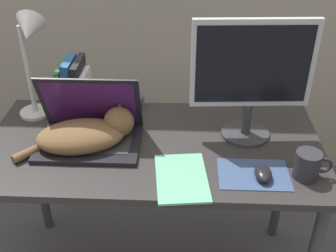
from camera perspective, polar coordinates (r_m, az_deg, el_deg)
desk at (r=1.65m, az=-1.98°, el=-4.82°), size 1.28×0.63×0.73m
laptop at (r=1.61m, az=-10.56°, el=-0.63°), size 0.38×0.26×0.26m
cat at (r=1.58m, az=-10.82°, el=-1.00°), size 0.42×0.26×0.14m
external_monitor at (r=1.55m, az=11.29°, el=6.89°), size 0.44×0.19×0.46m
mousepad at (r=1.48m, az=11.52°, el=-6.43°), size 0.24×0.17×0.00m
computer_mouse at (r=1.46m, az=12.76°, el=-6.23°), size 0.06×0.10×0.04m
book_row at (r=1.78m, az=-12.45°, el=4.91°), size 0.12×0.17×0.24m
desk_lamp at (r=1.70m, az=-18.20°, el=9.93°), size 0.17×0.17×0.45m
notepad at (r=1.43m, az=1.85°, el=-7.01°), size 0.20×0.28×0.01m
webcam at (r=1.81m, az=-3.92°, el=3.73°), size 0.05×0.05×0.07m
mug at (r=1.49m, az=18.45°, el=-5.02°), size 0.13×0.09×0.10m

